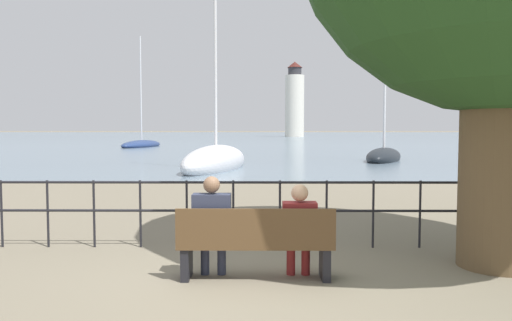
% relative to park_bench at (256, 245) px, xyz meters
% --- Properties ---
extents(ground_plane, '(1000.00, 1000.00, 0.00)m').
position_rel_park_bench_xyz_m(ground_plane, '(0.00, 0.06, -0.44)').
color(ground_plane, '#7A705B').
extents(harbor_water, '(600.00, 300.00, 0.01)m').
position_rel_park_bench_xyz_m(harbor_water, '(0.00, 161.33, -0.43)').
color(harbor_water, slate).
rests_on(harbor_water, ground_plane).
extents(park_bench, '(1.91, 0.45, 0.90)m').
position_rel_park_bench_xyz_m(park_bench, '(0.00, 0.00, 0.00)').
color(park_bench, brown).
rests_on(park_bench, ground_plane).
extents(seated_person_left, '(0.47, 0.35, 1.27)m').
position_rel_park_bench_xyz_m(seated_person_left, '(-0.54, 0.08, 0.26)').
color(seated_person_left, '#2D3347').
rests_on(seated_person_left, ground_plane).
extents(seated_person_right, '(0.42, 0.35, 1.17)m').
position_rel_park_bench_xyz_m(seated_person_right, '(0.54, 0.08, 0.21)').
color(seated_person_right, maroon).
rests_on(seated_person_right, ground_plane).
extents(promenade_railing, '(12.35, 0.04, 1.05)m').
position_rel_park_bench_xyz_m(promenade_railing, '(0.00, 1.67, 0.26)').
color(promenade_railing, black).
rests_on(promenade_railing, ground_plane).
extents(sailboat_0, '(3.45, 7.66, 11.51)m').
position_rel_park_bench_xyz_m(sailboat_0, '(-1.97, 16.78, -0.06)').
color(sailboat_0, silver).
rests_on(sailboat_0, ground_plane).
extents(sailboat_1, '(3.73, 8.78, 11.71)m').
position_rel_park_bench_xyz_m(sailboat_1, '(-12.29, 45.82, -0.17)').
color(sailboat_1, navy).
rests_on(sailboat_1, ground_plane).
extents(sailboat_2, '(3.87, 6.18, 12.01)m').
position_rel_park_bench_xyz_m(sailboat_2, '(7.29, 23.10, -0.11)').
color(sailboat_2, black).
rests_on(sailboat_2, ground_plane).
extents(harbor_lighthouse, '(4.62, 4.62, 18.16)m').
position_rel_park_bench_xyz_m(harbor_lighthouse, '(8.47, 115.77, 8.01)').
color(harbor_lighthouse, silver).
rests_on(harbor_lighthouse, ground_plane).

